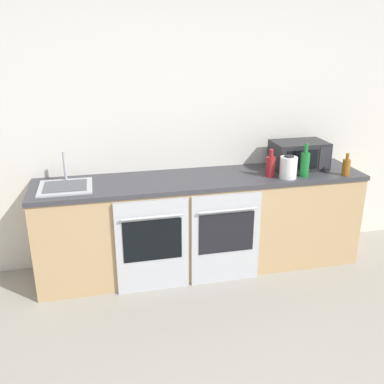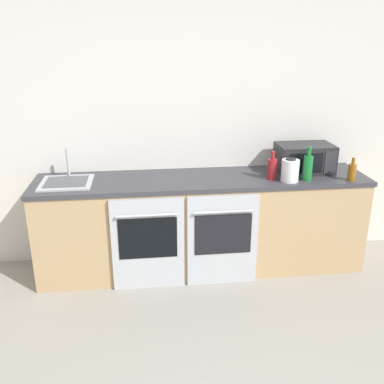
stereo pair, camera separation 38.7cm
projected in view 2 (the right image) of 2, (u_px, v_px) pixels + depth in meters
name	position (u px, v px, depth m)	size (l,w,h in m)	color
wall_back	(198.00, 126.00, 4.02)	(10.00, 0.06, 2.60)	silver
counter_back	(202.00, 223.00, 4.00)	(2.99, 0.64, 0.90)	tan
oven_left	(148.00, 244.00, 3.64)	(0.62, 0.06, 0.84)	#B7BABF
oven_right	(223.00, 240.00, 3.72)	(0.62, 0.06, 0.84)	#B7BABF
microwave	(304.00, 158.00, 3.97)	(0.51, 0.33, 0.26)	#232326
bottle_green	(308.00, 167.00, 3.74)	(0.08, 0.08, 0.30)	#19722D
bottle_amber	(352.00, 172.00, 3.73)	(0.07, 0.07, 0.21)	#8C5114
bottle_red	(272.00, 168.00, 3.77)	(0.08, 0.08, 0.25)	maroon
kettle	(290.00, 170.00, 3.71)	(0.15, 0.15, 0.21)	white
sink	(67.00, 182.00, 3.69)	(0.44, 0.41, 0.27)	#A8AAAF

